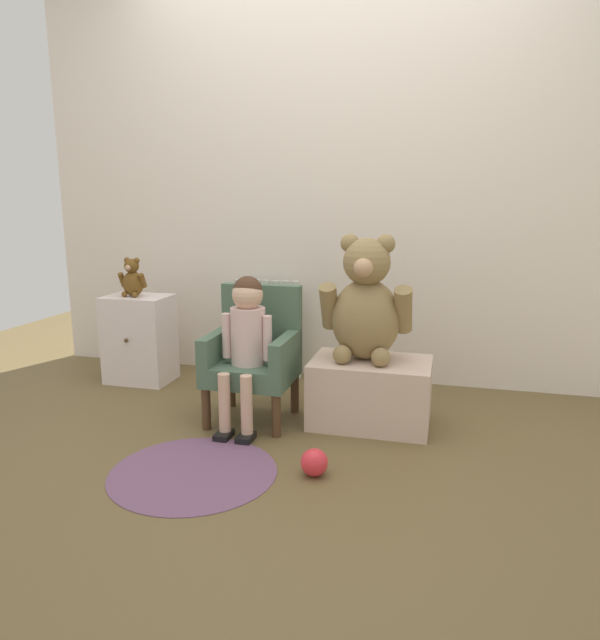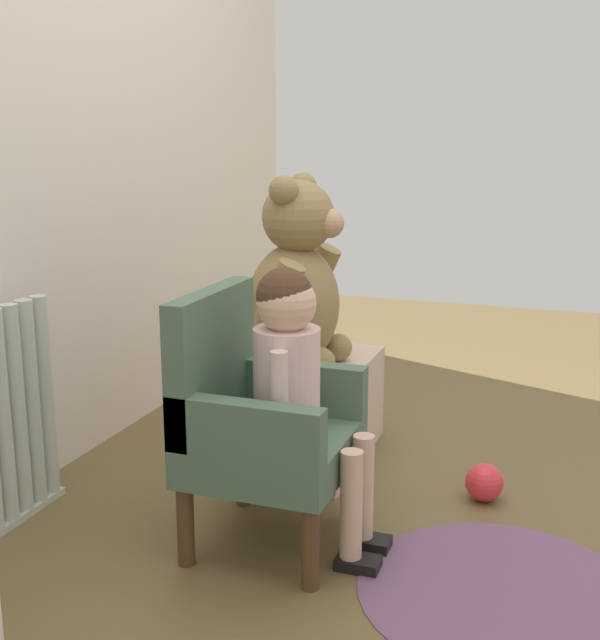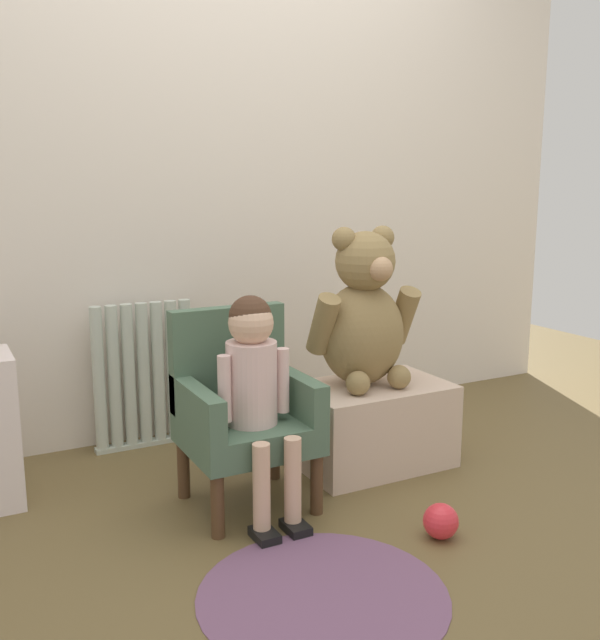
# 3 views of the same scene
# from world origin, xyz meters

# --- Properties ---
(ground_plane) EXTENTS (6.00, 6.00, 0.00)m
(ground_plane) POSITION_xyz_m (0.00, 0.00, 0.00)
(ground_plane) COLOR brown
(back_wall) EXTENTS (3.80, 0.05, 2.40)m
(back_wall) POSITION_xyz_m (0.00, 1.29, 1.20)
(back_wall) COLOR silver
(back_wall) RESTS_ON ground_plane
(radiator) EXTENTS (0.43, 0.05, 0.62)m
(radiator) POSITION_xyz_m (-0.41, 1.16, 0.31)
(radiator) COLOR beige
(radiator) RESTS_ON ground_plane
(child_armchair) EXTENTS (0.42, 0.40, 0.68)m
(child_armchair) POSITION_xyz_m (-0.25, 0.48, 0.34)
(child_armchair) COLOR #48644D
(child_armchair) RESTS_ON ground_plane
(child_figure) EXTENTS (0.25, 0.35, 0.75)m
(child_figure) POSITION_xyz_m (-0.25, 0.37, 0.49)
(child_figure) COLOR beige
(child_figure) RESTS_ON ground_plane
(low_bench) EXTENTS (0.58, 0.39, 0.33)m
(low_bench) POSITION_xyz_m (0.33, 0.54, 0.16)
(low_bench) COLOR beige
(low_bench) RESTS_ON ground_plane
(large_teddy_bear) EXTENTS (0.45, 0.31, 0.62)m
(large_teddy_bear) POSITION_xyz_m (0.30, 0.57, 0.60)
(large_teddy_bear) COLOR olive
(large_teddy_bear) RESTS_ON low_bench
(floor_rug) EXTENTS (0.69, 0.69, 0.01)m
(floor_rug) POSITION_xyz_m (-0.29, -0.17, 0.00)
(floor_rug) COLOR #6E4966
(floor_rug) RESTS_ON ground_plane
(toy_ball) EXTENTS (0.11, 0.11, 0.11)m
(toy_ball) POSITION_xyz_m (0.19, -0.06, 0.06)
(toy_ball) COLOR red
(toy_ball) RESTS_ON ground_plane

